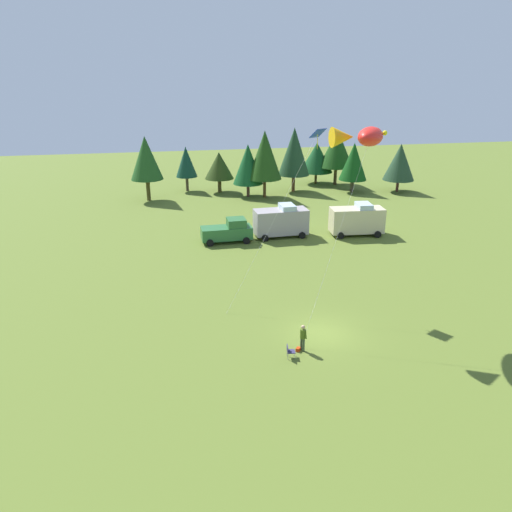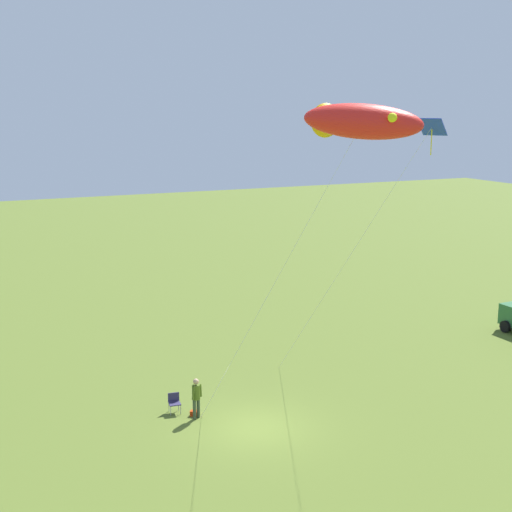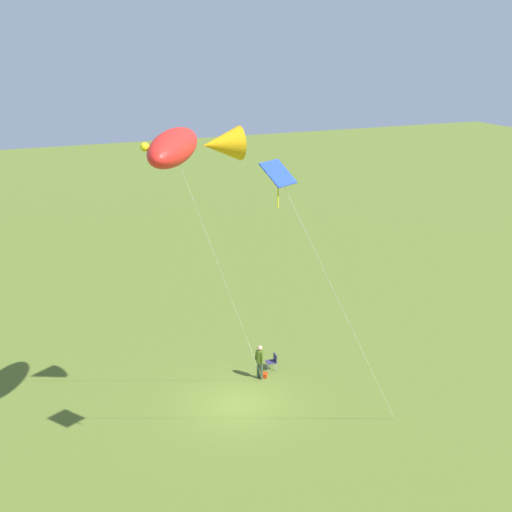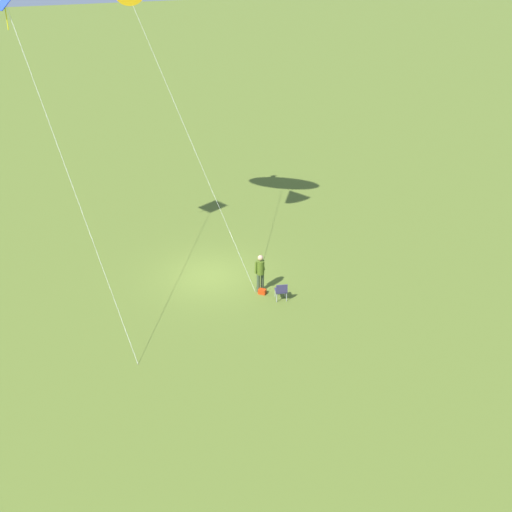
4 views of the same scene
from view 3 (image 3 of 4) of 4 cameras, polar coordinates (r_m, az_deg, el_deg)
ground_plane at (r=33.00m, az=-1.42°, el=-11.72°), size 160.00×160.00×0.00m
person_kite_flyer at (r=34.69m, az=0.31°, el=-8.27°), size 0.45×0.54×1.74m
folding_chair at (r=35.81m, az=1.35°, el=-8.35°), size 0.54×0.54×0.82m
backpack_on_grass at (r=35.20m, az=0.70°, el=-9.52°), size 0.37×0.39×0.22m
kite_large_fish at (r=25.76m, az=-5.68°, el=8.70°), size 7.08×6.25×12.95m
kite_diamond_blue at (r=22.46m, az=2.18°, el=5.74°), size 7.80×3.68×12.28m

